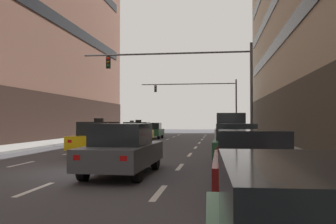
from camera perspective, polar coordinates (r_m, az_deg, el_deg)
The scene contains 35 objects.
ground_plane at distance 12.90m, azimuth -13.99°, elevation -9.36°, with size 120.00×120.00×0.00m, color #424247.
sidewalk_right at distance 12.46m, azimuth 24.02°, elevation -9.25°, with size 3.14×80.00×0.14m, color gray.
lane_stripe_l1_s4 at distance 16.12m, azimuth -22.30°, elevation -7.67°, with size 0.16×2.00×0.01m, color silver.
lane_stripe_l1_s5 at distance 20.58m, azimuth -15.24°, elevation -6.32°, with size 0.16×2.00×0.01m, color silver.
lane_stripe_l1_s6 at distance 25.24m, azimuth -10.76°, elevation -5.42°, with size 0.16×2.00×0.01m, color silver.
lane_stripe_l1_s7 at distance 30.01m, azimuth -7.69°, elevation -4.77°, with size 0.16×2.00×0.01m, color silver.
lane_stripe_l1_s8 at distance 34.84m, azimuth -5.47°, elevation -4.30°, with size 0.16×2.00×0.01m, color silver.
lane_stripe_l1_s9 at distance 39.72m, azimuth -3.80°, elevation -3.94°, with size 0.16×2.00×0.01m, color silver.
lane_stripe_l1_s10 at distance 44.62m, azimuth -2.50°, elevation -3.65°, with size 0.16×2.00×0.01m, color silver.
lane_stripe_l2_s3 at distance 10.21m, azimuth -20.41°, elevation -11.44°, with size 0.16×2.00×0.01m, color silver.
lane_stripe_l2_s4 at distance 14.76m, azimuth -11.06°, elevation -8.34°, with size 0.16×2.00×0.01m, color silver.
lane_stripe_l2_s5 at distance 19.53m, azimuth -6.26°, elevation -6.63°, with size 0.16×2.00×0.01m, color silver.
lane_stripe_l2_s6 at distance 24.39m, azimuth -3.37°, elevation -5.58°, with size 0.16×2.00×0.01m, color silver.
lane_stripe_l2_s7 at distance 29.30m, azimuth -1.45°, elevation -4.87°, with size 0.16×2.00×0.01m, color silver.
lane_stripe_l2_s8 at distance 34.23m, azimuth -0.09°, elevation -4.36°, with size 0.16×2.00×0.01m, color silver.
lane_stripe_l2_s9 at distance 39.18m, azimuth 0.93°, elevation -3.98°, with size 0.16×2.00×0.01m, color silver.
lane_stripe_l2_s10 at distance 44.15m, azimuth 1.72°, elevation -3.68°, with size 0.16×2.00×0.01m, color silver.
lane_stripe_l3_s3 at distance 9.15m, azimuth -1.46°, elevation -12.72°, with size 0.16×2.00×0.01m, color silver.
lane_stripe_l3_s4 at distance 14.05m, azimuth 1.90°, elevation -8.72°, with size 0.16×2.00×0.01m, color silver.
lane_stripe_l3_s5 at distance 19.00m, azimuth 3.49°, elevation -6.79°, with size 0.16×2.00×0.01m, color silver.
lane_stripe_l3_s6 at distance 23.97m, azimuth 4.41°, elevation -5.65°, with size 0.16×2.00×0.01m, color silver.
lane_stripe_l3_s7 at distance 28.95m, azimuth 5.02°, elevation -4.91°, with size 0.16×2.00×0.01m, color silver.
lane_stripe_l3_s8 at distance 33.93m, azimuth 5.44°, elevation -4.38°, with size 0.16×2.00×0.01m, color silver.
lane_stripe_l3_s9 at distance 38.92m, azimuth 5.76°, elevation -3.99°, with size 0.16×2.00×0.01m, color silver.
lane_stripe_l3_s10 at distance 43.92m, azimuth 6.00°, elevation -3.69°, with size 0.16×2.00×0.01m, color silver.
taxi_driving_0 at distance 19.73m, azimuth -10.83°, elevation -4.08°, with size 2.08×4.68×1.92m.
taxi_driving_1 at distance 41.17m, azimuth -5.72°, elevation -2.74°, with size 1.89×4.34×1.79m.
car_driving_2 at distance 12.03m, azimuth -7.23°, elevation -5.96°, with size 1.98×4.57×1.70m.
taxi_driving_3 at distance 28.72m, azimuth -4.69°, elevation -3.30°, with size 2.06×4.53×1.85m.
car_driving_4 at distance 35.67m, azimuth -2.42°, elevation -3.00°, with size 1.83×4.21×1.57m.
car_parked_1 at distance 8.74m, azimuth 13.13°, elevation -8.07°, with size 1.79×4.23×1.58m.
car_parked_2 at distance 15.56m, azimuth 10.81°, elevation -4.94°, with size 2.00×4.52×1.68m.
car_parked_3 at distance 22.82m, azimuth 9.88°, elevation -3.04°, with size 1.99×4.67×2.25m.
traffic_signal_0 at distance 24.45m, azimuth 4.62°, elevation 6.04°, with size 11.65×0.35×6.84m.
traffic_signal_1 at distance 43.91m, azimuth 5.98°, elevation 2.65°, with size 11.71×0.34×6.62m.
Camera 1 is at (4.75, -11.85, 1.81)m, focal length 38.28 mm.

